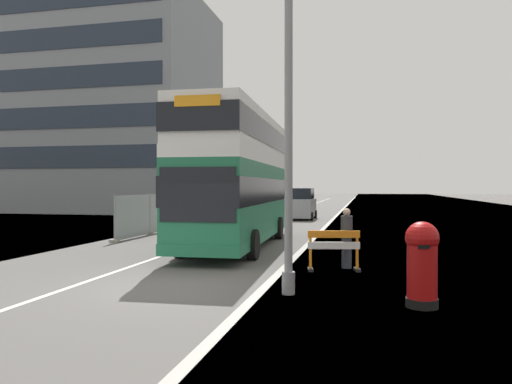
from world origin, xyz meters
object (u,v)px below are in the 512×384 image
car_receding_mid (272,203)px  car_oncoming_near (301,205)px  double_decker_bus (238,177)px  roadworks_barrier (334,246)px  red_pillar_postbox (422,260)px  lamppost_foreground (289,88)px  pedestrian_at_kerb (347,238)px

car_receding_mid → car_oncoming_near: bearing=-64.4°
double_decker_bus → roadworks_barrier: size_ratio=7.22×
red_pillar_postbox → car_oncoming_near: size_ratio=0.42×
roadworks_barrier → car_receding_mid: (-7.30, 28.32, 0.22)m
lamppost_foreground → roadworks_barrier: lamppost_foreground is taller
pedestrian_at_kerb → car_oncoming_near: bearing=101.2°
roadworks_barrier → double_decker_bus: bearing=130.7°
pedestrian_at_kerb → roadworks_barrier: bearing=-121.6°
red_pillar_postbox → car_receding_mid: size_ratio=0.42×
double_decker_bus → car_oncoming_near: bearing=88.5°
red_pillar_postbox → car_receding_mid: (-9.27, 32.03, -0.01)m
red_pillar_postbox → car_receding_mid: car_receding_mid is taller
lamppost_foreground → car_oncoming_near: lamppost_foreground is taller
double_decker_bus → pedestrian_at_kerb: 6.38m
lamppost_foreground → red_pillar_postbox: size_ratio=5.67×
lamppost_foreground → roadworks_barrier: (0.79, 3.16, -3.88)m
car_oncoming_near → car_receding_mid: (-3.62, 7.55, -0.13)m
red_pillar_postbox → pedestrian_at_kerb: pedestrian_at_kerb is taller
roadworks_barrier → pedestrian_at_kerb: (0.33, 0.54, 0.18)m
red_pillar_postbox → car_receding_mid: bearing=106.1°
car_receding_mid → pedestrian_at_kerb: car_receding_mid is taller
lamppost_foreground → pedestrian_at_kerb: 5.35m
lamppost_foreground → car_oncoming_near: size_ratio=2.36×
roadworks_barrier → pedestrian_at_kerb: pedestrian_at_kerb is taller
lamppost_foreground → pedestrian_at_kerb: size_ratio=5.50×
red_pillar_postbox → roadworks_barrier: bearing=118.0°
double_decker_bus → lamppost_foreground: (3.29, -7.90, 1.81)m
roadworks_barrier → car_oncoming_near: 21.10m
pedestrian_at_kerb → lamppost_foreground: bearing=-106.9°
roadworks_barrier → pedestrian_at_kerb: size_ratio=0.87×
double_decker_bus → red_pillar_postbox: 10.56m
car_oncoming_near → car_receding_mid: bearing=115.6°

